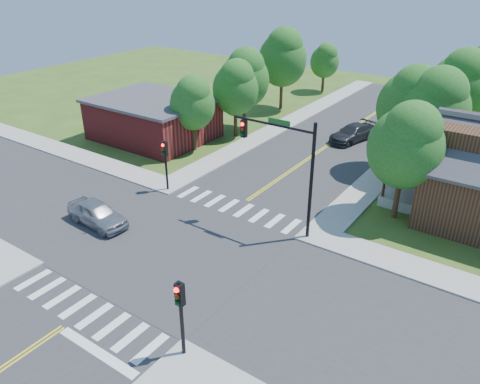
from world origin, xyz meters
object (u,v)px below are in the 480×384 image
Objects in this scene: signal_mast_ne at (286,157)px; car_dgrey at (352,134)px; signal_pole_nw at (165,156)px; car_silver at (97,214)px; signal_pole_se at (180,306)px.

signal_mast_ne reaches higher than car_dgrey.
signal_mast_ne is 1.32× the size of car_dgrey.
car_dgrey is (-2.62, 17.12, -4.11)m from signal_mast_ne.
signal_mast_ne is 1.89× the size of signal_pole_nw.
signal_pole_nw is at bearing 1.03° from car_silver.
signal_pole_nw is at bearing -96.93° from car_dgrey.
signal_mast_ne is 12.22m from car_silver.
signal_pole_nw is (-9.51, -0.01, -2.19)m from signal_mast_ne.
signal_pole_se is 12.75m from car_silver.
car_silver is at bearing 155.76° from signal_pole_se.
signal_pole_se reaches higher than car_dgrey.
signal_mast_ne reaches higher than car_silver.
car_silver reaches higher than car_dgrey.
signal_pole_se is at bearing -66.38° from car_dgrey.
signal_pole_se is 0.70× the size of car_dgrey.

